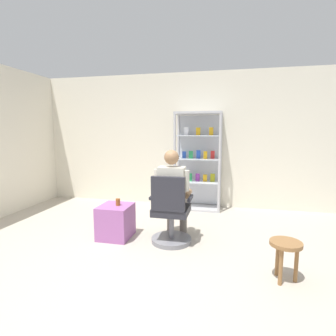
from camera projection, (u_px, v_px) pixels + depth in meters
The scene contains 8 objects.
ground_plane at pixel (130, 278), 2.82m from camera, with size 7.20×7.20×0.00m, color #B2A899.
back_wall at pixel (181, 140), 5.53m from camera, with size 6.00×0.10×2.70m, color silver.
display_cabinet_main at pixel (198, 161), 5.27m from camera, with size 0.90×0.45×1.90m.
office_chair at pixel (171, 216), 3.63m from camera, with size 0.56×0.56×0.96m.
seated_shopkeeper at pixel (173, 190), 3.74m from camera, with size 0.49×0.57×1.29m.
storage_crate at pixel (116, 221), 3.87m from camera, with size 0.44×0.47×0.48m, color #9E599E.
tea_glass at pixel (118, 202), 3.82m from camera, with size 0.06×0.06×0.10m, color brown.
wooden_stool at pixel (286, 250), 2.72m from camera, with size 0.32×0.32×0.42m.
Camera 1 is at (0.98, -2.48, 1.54)m, focal length 28.50 mm.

